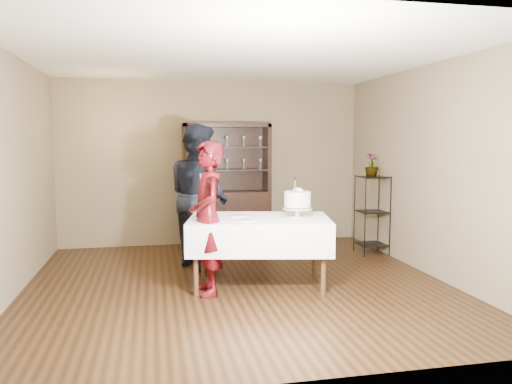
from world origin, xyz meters
TOP-DOWN VIEW (x-y plane):
  - floor at (0.00, 0.00)m, footprint 5.00×5.00m
  - ceiling at (0.00, 0.00)m, footprint 5.00×5.00m
  - back_wall at (0.00, 2.50)m, footprint 5.00×0.02m
  - wall_left at (-2.50, 0.00)m, footprint 0.02×5.00m
  - wall_right at (2.50, 0.00)m, footprint 0.02×5.00m
  - china_hutch at (0.20, 2.25)m, footprint 1.40×0.48m
  - plant_etagere at (2.28, 1.20)m, footprint 0.42×0.42m
  - cake_table at (0.24, -0.10)m, footprint 1.81×1.32m
  - woman at (-0.39, -0.27)m, footprint 0.47×0.67m
  - man at (-0.37, 1.03)m, footprint 1.09×1.18m
  - cake at (0.69, -0.17)m, footprint 0.38×0.38m
  - plate_near at (0.04, -0.30)m, footprint 0.23×0.23m
  - plate_far at (0.01, 0.03)m, footprint 0.24×0.24m
  - potted_plant at (2.24, 1.17)m, footprint 0.26×0.26m

SIDE VIEW (x-z plane):
  - floor at x=0.00m, z-range 0.00..0.00m
  - cake_table at x=0.24m, z-range 0.22..1.04m
  - plant_etagere at x=2.28m, z-range 0.05..1.25m
  - china_hutch at x=0.20m, z-range -0.34..1.66m
  - plate_near at x=0.04m, z-range 0.82..0.84m
  - plate_far at x=0.01m, z-range 0.82..0.84m
  - woman at x=-0.39m, z-range 0.00..1.73m
  - man at x=-0.37m, z-range 0.00..1.96m
  - cake at x=0.69m, z-range 0.78..1.26m
  - back_wall at x=0.00m, z-range 0.00..2.70m
  - wall_left at x=-2.50m, z-range 0.00..2.70m
  - wall_right at x=2.50m, z-range 0.00..2.70m
  - potted_plant at x=2.24m, z-range 1.19..1.54m
  - ceiling at x=0.00m, z-range 2.70..2.70m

